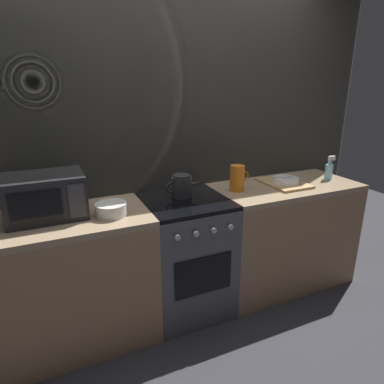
# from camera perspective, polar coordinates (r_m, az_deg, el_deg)

# --- Properties ---
(ground_plane) EXTENTS (8.00, 8.00, 0.00)m
(ground_plane) POSITION_cam_1_polar(r_m,az_deg,el_deg) (2.83, -1.00, -18.76)
(ground_plane) COLOR #2D2D33
(back_wall) EXTENTS (3.60, 0.05, 2.40)m
(back_wall) POSITION_cam_1_polar(r_m,az_deg,el_deg) (2.60, -3.98, 7.12)
(back_wall) COLOR #B2AD9E
(back_wall) RESTS_ON ground_plane
(counter_left) EXTENTS (1.20, 0.60, 0.90)m
(counter_left) POSITION_cam_1_polar(r_m,az_deg,el_deg) (2.42, -21.66, -14.28)
(counter_left) COLOR #997251
(counter_left) RESTS_ON ground_plane
(stove_unit) EXTENTS (0.60, 0.63, 0.90)m
(stove_unit) POSITION_cam_1_polar(r_m,az_deg,el_deg) (2.58, -1.04, -10.78)
(stove_unit) COLOR #4C4C51
(stove_unit) RESTS_ON ground_plane
(counter_right) EXTENTS (1.20, 0.60, 0.90)m
(counter_right) POSITION_cam_1_polar(r_m,az_deg,el_deg) (3.01, 15.01, -6.97)
(counter_right) COLOR #997251
(counter_right) RESTS_ON ground_plane
(microwave) EXTENTS (0.46, 0.35, 0.27)m
(microwave) POSITION_cam_1_polar(r_m,az_deg,el_deg) (2.24, -23.66, -0.65)
(microwave) COLOR black
(microwave) RESTS_ON counter_left
(kettle) EXTENTS (0.28, 0.15, 0.17)m
(kettle) POSITION_cam_1_polar(r_m,az_deg,el_deg) (2.43, -1.68, 1.01)
(kettle) COLOR #262628
(kettle) RESTS_ON stove_unit
(mixing_bowl) EXTENTS (0.20, 0.20, 0.08)m
(mixing_bowl) POSITION_cam_1_polar(r_m,az_deg,el_deg) (2.16, -13.62, -2.88)
(mixing_bowl) COLOR silver
(mixing_bowl) RESTS_ON counter_left
(pitcher) EXTENTS (0.16, 0.11, 0.20)m
(pitcher) POSITION_cam_1_polar(r_m,az_deg,el_deg) (2.58, 7.73, 2.36)
(pitcher) COLOR orange
(pitcher) RESTS_ON counter_right
(dish_pile) EXTENTS (0.30, 0.40, 0.07)m
(dish_pile) POSITION_cam_1_polar(r_m,az_deg,el_deg) (2.84, 15.51, 1.69)
(dish_pile) COLOR tan
(dish_pile) RESTS_ON counter_right
(spray_bottle) EXTENTS (0.08, 0.06, 0.20)m
(spray_bottle) POSITION_cam_1_polar(r_m,az_deg,el_deg) (3.10, 22.32, 3.44)
(spray_bottle) COLOR #8CCCE5
(spray_bottle) RESTS_ON counter_right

